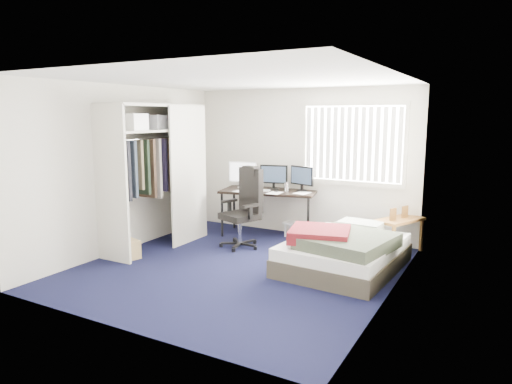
{
  "coord_description": "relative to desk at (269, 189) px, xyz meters",
  "views": [
    {
      "loc": [
        3.08,
        -5.09,
        2.05
      ],
      "look_at": [
        0.04,
        0.4,
        0.99
      ],
      "focal_mm": 32.0,
      "sensor_mm": 36.0,
      "label": 1
    }
  ],
  "objects": [
    {
      "name": "ground",
      "position": [
        0.44,
        -1.75,
        -0.81
      ],
      "size": [
        4.2,
        4.2,
        0.0
      ],
      "primitive_type": "plane",
      "color": "black",
      "rests_on": "ground"
    },
    {
      "name": "room_shell",
      "position": [
        0.44,
        -1.75,
        0.7
      ],
      "size": [
        4.2,
        4.2,
        4.2
      ],
      "color": "silver",
      "rests_on": "ground"
    },
    {
      "name": "window_assembly",
      "position": [
        1.34,
        0.29,
        0.79
      ],
      "size": [
        1.72,
        0.09,
        1.32
      ],
      "color": "white",
      "rests_on": "ground"
    },
    {
      "name": "closet",
      "position": [
        -1.23,
        -1.49,
        0.54
      ],
      "size": [
        0.64,
        1.84,
        2.22
      ],
      "color": "beige",
      "rests_on": "ground"
    },
    {
      "name": "desk",
      "position": [
        0.0,
        0.0,
        0.0
      ],
      "size": [
        1.72,
        1.07,
        1.25
      ],
      "color": "black",
      "rests_on": "ground"
    },
    {
      "name": "office_chair",
      "position": [
        -0.03,
        -0.81,
        -0.33
      ],
      "size": [
        0.77,
        0.77,
        1.26
      ],
      "color": "black",
      "rests_on": "ground"
    },
    {
      "name": "footstool",
      "position": [
        0.42,
        0.1,
        -0.62
      ],
      "size": [
        0.31,
        0.25,
        0.25
      ],
      "color": "white",
      "rests_on": "ground"
    },
    {
      "name": "nightstand",
      "position": [
        2.19,
        0.01,
        -0.35
      ],
      "size": [
        0.66,
        0.86,
        0.71
      ],
      "color": "brown",
      "rests_on": "ground"
    },
    {
      "name": "bed",
      "position": [
        1.7,
        -1.13,
        -0.55
      ],
      "size": [
        1.47,
        1.89,
        0.6
      ],
      "color": "#3B362B",
      "rests_on": "ground"
    },
    {
      "name": "pine_box",
      "position": [
        -1.21,
        -2.16,
        -0.68
      ],
      "size": [
        0.42,
        0.36,
        0.27
      ],
      "primitive_type": "cube",
      "rotation": [
        0.0,
        0.0,
        -0.31
      ],
      "color": "tan",
      "rests_on": "ground"
    }
  ]
}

